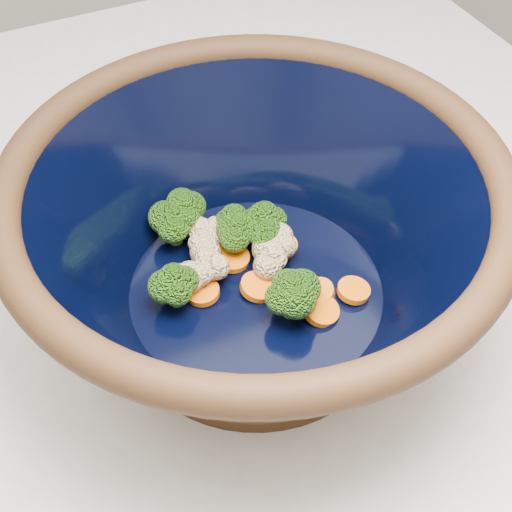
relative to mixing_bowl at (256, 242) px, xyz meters
The scene contains 2 objects.
mixing_bowl is the anchor object (origin of this frame).
vegetable_pile 0.05m from the mixing_bowl, 102.35° to the left, with size 0.17×0.17×0.05m.
Camera 1 is at (-0.07, -0.34, 1.40)m, focal length 50.00 mm.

